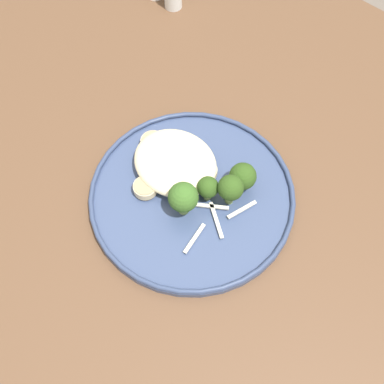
{
  "coord_description": "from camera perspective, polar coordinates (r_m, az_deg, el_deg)",
  "views": [
    {
      "loc": [
        0.19,
        -0.28,
        1.37
      ],
      "look_at": [
        -0.03,
        -0.02,
        0.76
      ],
      "focal_mm": 46.99,
      "sensor_mm": 36.0,
      "label": 1
    }
  ],
  "objects": [
    {
      "name": "broccoli_floret_beside_noodles",
      "position": [
        0.69,
        5.78,
        1.75
      ],
      "size": [
        0.04,
        0.04,
        0.05
      ],
      "color": "#7A994C",
      "rests_on": "dinner_plate"
    },
    {
      "name": "onion_sliver_short_strip",
      "position": [
        0.69,
        2.22,
        -1.72
      ],
      "size": [
        0.05,
        0.03,
        0.0
      ],
      "primitive_type": "cube",
      "rotation": [
        0.0,
        0.0,
        0.58
      ],
      "color": "silver",
      "rests_on": "dinner_plate"
    },
    {
      "name": "broccoli_floret_center_pile",
      "position": [
        0.66,
        -1.0,
        -0.65
      ],
      "size": [
        0.04,
        0.04,
        0.06
      ],
      "color": "#7A994C",
      "rests_on": "dinner_plate"
    },
    {
      "name": "broccoli_floret_near_rim",
      "position": [
        0.68,
        1.82,
        0.49
      ],
      "size": [
        0.03,
        0.03,
        0.04
      ],
      "color": "#89A356",
      "rests_on": "dinner_plate"
    },
    {
      "name": "seared_scallop_on_noodles",
      "position": [
        0.7,
        -5.34,
        0.49
      ],
      "size": [
        0.03,
        0.03,
        0.01
      ],
      "color": "beige",
      "rests_on": "dinner_plate"
    },
    {
      "name": "seared_scallop_left_edge",
      "position": [
        0.74,
        -2.41,
        5.28
      ],
      "size": [
        0.03,
        0.03,
        0.02
      ],
      "color": "beige",
      "rests_on": "dinner_plate"
    },
    {
      "name": "seared_scallop_center_golden",
      "position": [
        0.72,
        1.59,
        2.37
      ],
      "size": [
        0.03,
        0.03,
        0.01
      ],
      "color": "beige",
      "rests_on": "dinner_plate"
    },
    {
      "name": "seared_scallop_half_hidden",
      "position": [
        0.72,
        -1.32,
        2.93
      ],
      "size": [
        0.03,
        0.03,
        0.01
      ],
      "color": "#DBB77A",
      "rests_on": "dinner_plate"
    },
    {
      "name": "seared_scallop_tiny_bay",
      "position": [
        0.71,
        -2.4,
        1.9
      ],
      "size": [
        0.02,
        0.02,
        0.02
      ],
      "color": "beige",
      "rests_on": "dinner_plate"
    },
    {
      "name": "noodle_bed",
      "position": [
        0.71,
        -1.95,
        3.32
      ],
      "size": [
        0.12,
        0.11,
        0.04
      ],
      "color": "beige",
      "rests_on": "dinner_plate"
    },
    {
      "name": "seared_scallop_right_edge",
      "position": [
        0.74,
        -4.45,
        5.61
      ],
      "size": [
        0.04,
        0.04,
        0.02
      ],
      "color": "beige",
      "rests_on": "dinner_plate"
    },
    {
      "name": "broccoli_floret_left_leaning",
      "position": [
        0.67,
        4.4,
        0.42
      ],
      "size": [
        0.04,
        0.04,
        0.06
      ],
      "color": "#89A356",
      "rests_on": "dinner_plate"
    },
    {
      "name": "ground",
      "position": [
        1.41,
        1.5,
        -15.59
      ],
      "size": [
        6.0,
        6.0,
        0.0
      ],
      "primitive_type": "plane",
      "color": "#665B51"
    },
    {
      "name": "dinner_plate",
      "position": [
        0.71,
        -0.0,
        -0.46
      ],
      "size": [
        0.29,
        0.29,
        0.02
      ],
      "color": "#38476B",
      "rests_on": "wooden_dining_table"
    },
    {
      "name": "onion_sliver_pale_crescent",
      "position": [
        0.69,
        5.69,
        -2.01
      ],
      "size": [
        0.02,
        0.05,
        0.0
      ],
      "primitive_type": "cube",
      "rotation": [
        0.0,
        0.0,
        4.4
      ],
      "color": "silver",
      "rests_on": "dinner_plate"
    },
    {
      "name": "wooden_dining_table",
      "position": [
        0.78,
        2.6,
        -4.05
      ],
      "size": [
        1.4,
        1.0,
        0.74
      ],
      "color": "brown",
      "rests_on": "ground"
    },
    {
      "name": "onion_sliver_curled_piece",
      "position": [
        0.68,
        2.77,
        -3.2
      ],
      "size": [
        0.05,
        0.04,
        0.0
      ],
      "primitive_type": "cube",
      "rotation": [
        0.0,
        0.0,
        5.68
      ],
      "color": "silver",
      "rests_on": "dinner_plate"
    },
    {
      "name": "onion_sliver_long_sliver",
      "position": [
        0.67,
        0.28,
        -5.29
      ],
      "size": [
        0.01,
        0.05,
        0.0
      ],
      "primitive_type": "cube",
      "rotation": [
        0.0,
        0.0,
        4.86
      ],
      "color": "silver",
      "rests_on": "dinner_plate"
    }
  ]
}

